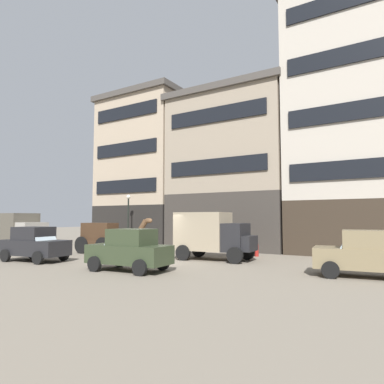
# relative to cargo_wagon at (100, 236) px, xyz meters

# --- Properties ---
(ground_plane) EXTENTS (120.00, 120.00, 0.00)m
(ground_plane) POSITION_rel_cargo_wagon_xyz_m (5.38, -1.31, -1.15)
(ground_plane) COLOR slate
(building_far_left) EXTENTS (8.30, 5.74, 13.38)m
(building_far_left) POSITION_rel_cargo_wagon_xyz_m (-2.76, 7.96, 5.59)
(building_far_left) COLOR black
(building_far_left) RESTS_ON ground_plane
(building_center_left) EXTENTS (9.54, 5.74, 12.08)m
(building_center_left) POSITION_rel_cargo_wagon_xyz_m (5.81, 7.96, 4.93)
(building_center_left) COLOR #38332D
(building_center_left) RESTS_ON ground_plane
(building_center_right) EXTENTS (7.43, 5.74, 17.48)m
(building_center_right) POSITION_rel_cargo_wagon_xyz_m (13.95, 7.95, 7.64)
(building_center_right) COLOR #33281E
(building_center_right) RESTS_ON ground_plane
(cargo_wagon) EXTENTS (2.98, 1.65, 1.98)m
(cargo_wagon) POSITION_rel_cargo_wagon_xyz_m (0.00, 0.00, 0.00)
(cargo_wagon) COLOR #3D2819
(cargo_wagon) RESTS_ON ground_plane
(draft_horse) EXTENTS (2.35, 0.69, 2.30)m
(draft_horse) POSITION_rel_cargo_wagon_xyz_m (2.95, 0.00, 0.12)
(draft_horse) COLOR #513823
(draft_horse) RESTS_ON ground_plane
(delivery_truck_near) EXTENTS (4.44, 2.34, 2.62)m
(delivery_truck_near) POSITION_rel_cargo_wagon_xyz_m (7.94, 0.75, 0.28)
(delivery_truck_near) COLOR black
(delivery_truck_near) RESTS_ON ground_plane
(delivery_truck_far) EXTENTS (4.36, 2.15, 2.62)m
(delivery_truck_far) POSITION_rel_cargo_wagon_xyz_m (-5.03, -2.42, 0.28)
(delivery_truck_far) COLOR gray
(delivery_truck_far) RESTS_ON ground_plane
(sedan_dark) EXTENTS (3.86, 2.21, 1.83)m
(sedan_dark) POSITION_rel_cargo_wagon_xyz_m (15.64, -1.07, -0.23)
(sedan_dark) COLOR #7A6B4C
(sedan_dark) RESTS_ON ground_plane
(sedan_light) EXTENTS (3.80, 2.06, 1.83)m
(sedan_light) POSITION_rel_cargo_wagon_xyz_m (6.68, -4.62, -0.23)
(sedan_light) COLOR #2D3823
(sedan_light) RESTS_ON ground_plane
(sedan_parked_curb) EXTENTS (3.85, 2.19, 1.83)m
(sedan_parked_curb) POSITION_rel_cargo_wagon_xyz_m (0.07, -4.72, -0.23)
(sedan_parked_curb) COLOR black
(sedan_parked_curb) RESTS_ON ground_plane
(pedestrian_officer) EXTENTS (0.47, 0.47, 1.79)m
(pedestrian_officer) POSITION_rel_cargo_wagon_xyz_m (-5.10, 3.30, -0.17)
(pedestrian_officer) COLOR black
(pedestrian_officer) RESTS_ON ground_plane
(streetlamp_curbside) EXTENTS (0.32, 0.32, 4.12)m
(streetlamp_curbside) POSITION_rel_cargo_wagon_xyz_m (-1.32, 4.16, 1.52)
(streetlamp_curbside) COLOR black
(streetlamp_curbside) RESTS_ON ground_plane
(fire_hydrant_curbside) EXTENTS (0.24, 0.24, 0.83)m
(fire_hydrant_curbside) POSITION_rel_cargo_wagon_xyz_m (9.38, 3.67, -0.72)
(fire_hydrant_curbside) COLOR maroon
(fire_hydrant_curbside) RESTS_ON ground_plane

